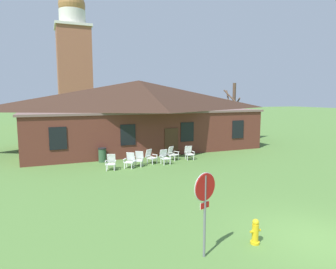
{
  "coord_description": "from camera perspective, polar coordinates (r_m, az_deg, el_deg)",
  "views": [
    {
      "loc": [
        -7.56,
        -6.34,
        4.46
      ],
      "look_at": [
        -1.48,
        8.57,
        2.39
      ],
      "focal_mm": 31.36,
      "sensor_mm": 36.0,
      "label": 1
    }
  ],
  "objects": [
    {
      "name": "dome_tower",
      "position": [
        47.74,
        -17.78,
        13.05
      ],
      "size": [
        5.18,
        5.18,
        20.66
      ],
      "color": "#93563D",
      "rests_on": "ground"
    },
    {
      "name": "trash_bin",
      "position": [
        20.72,
        -12.66,
        -3.88
      ],
      "size": [
        0.56,
        0.56,
        0.98
      ],
      "color": "#335638",
      "rests_on": "ground"
    },
    {
      "name": "lawn_chair_under_eave",
      "position": [
        21.07,
        4.1,
        -3.52
      ],
      "size": [
        0.7,
        0.73,
        0.96
      ],
      "color": "silver",
      "rests_on": "ground"
    },
    {
      "name": "lawn_chair_middle",
      "position": [
        19.78,
        -3.39,
        -4.23
      ],
      "size": [
        0.84,
        0.87,
        0.96
      ],
      "color": "white",
      "rests_on": "ground"
    },
    {
      "name": "lawn_chair_left_end",
      "position": [
        19.13,
        -5.71,
        -4.66
      ],
      "size": [
        0.84,
        0.86,
        0.96
      ],
      "color": "white",
      "rests_on": "ground"
    },
    {
      "name": "lawn_chair_far_side",
      "position": [
        20.85,
        0.91,
        -3.63
      ],
      "size": [
        0.84,
        0.87,
        0.96
      ],
      "color": "silver",
      "rests_on": "ground"
    },
    {
      "name": "stop_sign",
      "position": [
        8.27,
        7.2,
        -12.14
      ],
      "size": [
        0.77,
        0.29,
        2.43
      ],
      "color": "slate",
      "rests_on": "ground"
    },
    {
      "name": "lawn_chair_near_door",
      "position": [
        18.76,
        -7.45,
        -4.93
      ],
      "size": [
        0.85,
        0.87,
        0.96
      ],
      "color": "white",
      "rests_on": "ground"
    },
    {
      "name": "brick_building",
      "position": [
        26.51,
        -5.61,
        4.16
      ],
      "size": [
        19.58,
        10.4,
        5.91
      ],
      "color": "brown",
      "rests_on": "ground"
    },
    {
      "name": "lawn_chair_by_porch",
      "position": [
        18.43,
        -11.03,
        -5.22
      ],
      "size": [
        0.76,
        0.81,
        0.96
      ],
      "color": "silver",
      "rests_on": "ground"
    },
    {
      "name": "lawn_chair_right_end",
      "position": [
        19.62,
        -0.66,
        -4.32
      ],
      "size": [
        0.69,
        0.72,
        0.96
      ],
      "color": "white",
      "rests_on": "ground"
    },
    {
      "name": "ground_plane",
      "position": [
        10.83,
        26.55,
        -17.8
      ],
      "size": [
        200.0,
        200.0,
        0.0
      ],
      "primitive_type": "plane",
      "color": "#517A38"
    },
    {
      "name": "bare_tree_beside_building",
      "position": [
        33.72,
        12.6,
        5.03
      ],
      "size": [
        2.01,
        2.12,
        5.99
      ],
      "color": "brown",
      "rests_on": "ground"
    },
    {
      "name": "fire_hydrant",
      "position": [
        9.76,
        16.6,
        -17.72
      ],
      "size": [
        0.36,
        0.28,
        0.79
      ],
      "color": "gold",
      "rests_on": "ground"
    }
  ]
}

